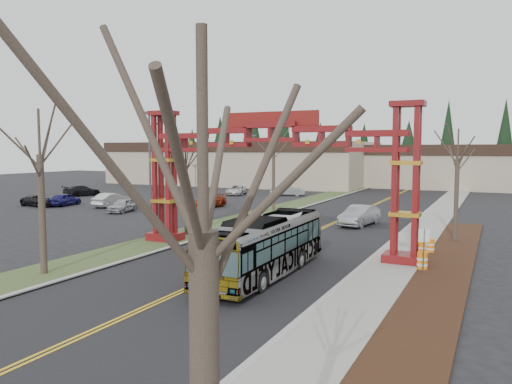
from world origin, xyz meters
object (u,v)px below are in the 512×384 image
Objects in this scene: parked_car_near_c at (39,201)px; barrel_north at (430,246)px; bare_tree_median_near at (40,155)px; bare_tree_right_far at (458,159)px; light_pole_far at (254,158)px; parked_car_mid_a at (208,201)px; bare_tree_median_mid at (186,167)px; barrel_mid at (421,250)px; parked_car_near_a at (123,205)px; retail_building_east at (481,166)px; parked_car_mid_b at (65,199)px; barrel_south at (422,262)px; parked_car_far_c at (82,191)px; street_sign at (424,242)px; parked_car_near_b at (111,200)px; light_pole_near at (150,154)px; bare_tree_median_far at (274,150)px; parked_car_far_b at (236,190)px; retail_building_west at (243,163)px; bare_tree_right_near at (203,236)px; transit_bus at (264,246)px; gateway_arch at (271,155)px; parked_car_far_a at (288,190)px; silver_sedan at (359,216)px; light_pole_mid at (160,153)px.

barrel_north is (42.03, -7.44, -0.18)m from parked_car_near_c.
bare_tree_right_far is (18.00, 18.59, -0.34)m from bare_tree_median_near.
parked_car_mid_a is at bearing -74.77° from light_pole_far.
bare_tree_median_mid is 17.24m from barrel_mid.
retail_building_east is at bearing 47.16° from parked_car_near_a.
light_pole_far is at bearing -114.48° from parked_car_mid_b.
bare_tree_right_far is 7.63× the size of barrel_south.
bare_tree_median_mid is (13.35, -8.49, 4.38)m from parked_car_near_a.
bare_tree_right_far is at bearing -177.77° from parked_car_far_c.
parked_car_mid_b is at bearing 144.65° from parked_car_far_c.
street_sign is 1.68m from barrel_south.
parked_car_near_a is 3.99× the size of barrel_south.
parked_car_near_b is 36.17m from barrel_north.
light_pole_near reaches higher than bare_tree_median_mid.
bare_tree_median_mid is 15.81m from bare_tree_median_far.
bare_tree_median_mid reaches higher than parked_car_far_b.
light_pole_far is (7.51, -10.70, 1.20)m from retail_building_west.
bare_tree_right_near is (0.00, -85.80, 2.02)m from retail_building_east.
bare_tree_right_far is (18.00, 5.77, 0.62)m from bare_tree_median_mid.
bare_tree_right_near is at bearing -77.53° from parked_car_far_b.
barrel_south is at bearing 31.21° from transit_bus.
bare_tree_median_far is at bearing 113.55° from gateway_arch.
retail_building_east is (10.00, 61.95, -2.47)m from gateway_arch.
bare_tree_median_mid is at bearing -42.83° from light_pole_near.
parked_car_near_c is at bearing 161.59° from gateway_arch.
bare_tree_right_near is at bearing -88.17° from street_sign.
transit_bus is (-7.91, -67.44, -2.01)m from retail_building_east.
parked_car_far_a is at bearing 91.53° from parked_car_mid_a.
transit_bus is 18.29m from silver_sedan.
parked_car_far_c is (-38.05, 22.25, -5.26)m from gateway_arch.
gateway_arch is 8.46m from bare_tree_median_mid.
light_pole_near is at bearing -73.73° from parked_car_near_c.
silver_sedan is 1.06× the size of parked_car_mid_a.
parked_car_far_a is at bearing 59.68° from parked_car_near_a.
parked_car_far_b is at bearing -64.73° from retail_building_west.
street_sign is 4.70m from barrel_mid.
barrel_south is (30.46, -12.20, -0.18)m from parked_car_near_a.
barrel_north is at bearing 158.30° from parked_car_mid_b.
parked_car_far_a is 1.92× the size of street_sign.
retail_building_west is at bearing -85.91° from parked_car_far_c.
transit_bus is 2.32× the size of parked_car_near_b.
parked_car_near_c is at bearing -130.21° from retail_building_east.
light_pole_near reaches higher than bare_tree_median_far.
bare_tree_right_far is at bearing 86.28° from street_sign.
parked_car_mid_a is at bearing 121.41° from bare_tree_right_near.
barrel_north is at bearing -51.61° from light_pole_far.
parked_car_mid_a is at bearing -38.46° from light_pole_mid.
silver_sedan is at bearing 150.18° from bare_tree_right_far.
silver_sedan reaches higher than parked_car_mid_a.
parked_car_near_c is 0.92× the size of parked_car_far_c.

